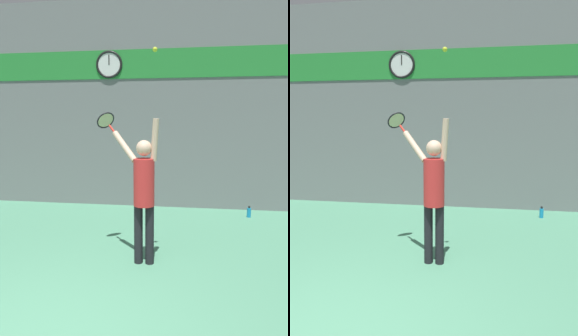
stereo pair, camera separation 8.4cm
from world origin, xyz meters
TOP-DOWN VIEW (x-y plane):
  - back_wall at (0.00, 5.60)m, footprint 18.00×0.10m
  - sponsor_banner at (0.00, 5.54)m, footprint 7.34×0.02m
  - scoreboard_clock at (-0.55, 5.52)m, footprint 0.65×0.06m
  - tennis_player at (0.78, 2.25)m, footprint 0.79×0.50m
  - tennis_racket at (0.11, 2.72)m, footprint 0.39×0.39m
  - tennis_ball at (0.95, 2.18)m, footprint 0.07×0.07m
  - water_bottle at (2.75, 4.94)m, footprint 0.09×0.09m

SIDE VIEW (x-z plane):
  - water_bottle at x=2.75m, z-range -0.01..0.24m
  - tennis_player at x=0.78m, z-range 0.05..2.22m
  - tennis_racket at x=0.11m, z-range 1.96..2.29m
  - back_wall at x=0.00m, z-range 0.00..5.00m
  - tennis_ball at x=0.95m, z-range 3.05..3.12m
  - sponsor_banner at x=0.00m, z-range 3.14..3.81m
  - scoreboard_clock at x=-0.55m, z-range 3.15..3.80m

